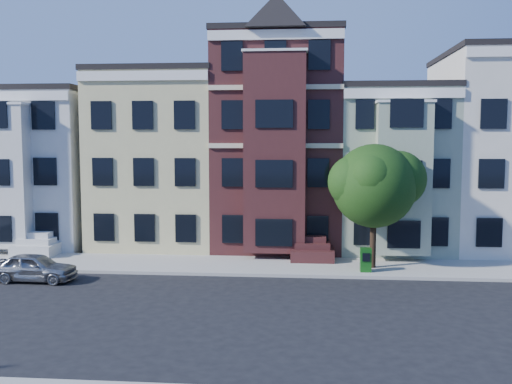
{
  "coord_description": "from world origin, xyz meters",
  "views": [
    {
      "loc": [
        1.57,
        -19.68,
        6.29
      ],
      "look_at": [
        -0.41,
        3.12,
        4.2
      ],
      "focal_mm": 40.0,
      "sensor_mm": 36.0,
      "label": 1
    }
  ],
  "objects": [
    {
      "name": "ground",
      "position": [
        0.0,
        0.0,
        0.0
      ],
      "size": [
        120.0,
        120.0,
        0.0
      ],
      "primitive_type": "plane",
      "color": "black"
    },
    {
      "name": "far_sidewalk",
      "position": [
        0.0,
        8.0,
        0.07
      ],
      "size": [
        60.0,
        4.0,
        0.15
      ],
      "primitive_type": "cube",
      "color": "#9E9B93",
      "rests_on": "ground"
    },
    {
      "name": "house_white",
      "position": [
        -15.0,
        14.5,
        4.5
      ],
      "size": [
        8.0,
        9.0,
        9.0
      ],
      "primitive_type": "cube",
      "color": "silver",
      "rests_on": "ground"
    },
    {
      "name": "house_yellow",
      "position": [
        -7.0,
        14.5,
        5.0
      ],
      "size": [
        7.0,
        9.0,
        10.0
      ],
      "primitive_type": "cube",
      "color": "#CABF86",
      "rests_on": "ground"
    },
    {
      "name": "house_brown",
      "position": [
        0.0,
        14.5,
        6.0
      ],
      "size": [
        7.0,
        9.0,
        12.0
      ],
      "primitive_type": "cube",
      "color": "#3D1919",
      "rests_on": "ground"
    },
    {
      "name": "house_green",
      "position": [
        6.5,
        14.5,
        4.5
      ],
      "size": [
        6.0,
        9.0,
        9.0
      ],
      "primitive_type": "cube",
      "color": "gray",
      "rests_on": "ground"
    },
    {
      "name": "house_cream",
      "position": [
        13.5,
        14.5,
        5.5
      ],
      "size": [
        8.0,
        9.0,
        11.0
      ],
      "primitive_type": "cube",
      "color": "silver",
      "rests_on": "ground"
    },
    {
      "name": "street_tree",
      "position": [
        4.85,
        7.83,
        3.84
      ],
      "size": [
        7.57,
        7.57,
        7.37
      ],
      "primitive_type": null,
      "rotation": [
        0.0,
        0.0,
        0.22
      ],
      "color": "#204714",
      "rests_on": "far_sidewalk"
    },
    {
      "name": "parked_car",
      "position": [
        -10.45,
        4.36,
        0.64
      ],
      "size": [
        3.78,
        1.63,
        1.27
      ],
      "primitive_type": "imported",
      "rotation": [
        0.0,
        0.0,
        1.54
      ],
      "color": "gray",
      "rests_on": "ground"
    },
    {
      "name": "newspaper_box",
      "position": [
        4.42,
        6.9,
        0.71
      ],
      "size": [
        0.5,
        0.45,
        1.12
      ],
      "primitive_type": "cube",
      "rotation": [
        0.0,
        0.0,
        0.0
      ],
      "color": "#134E14",
      "rests_on": "far_sidewalk"
    }
  ]
}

